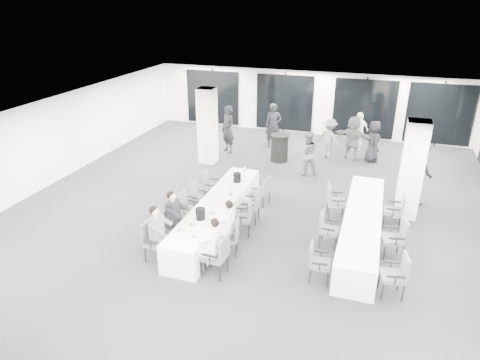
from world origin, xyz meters
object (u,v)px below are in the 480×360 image
(cocktail_table, at_px, (279,148))
(chair_side_left_mid, at_px, (326,227))
(banquet_table_side, at_px, (361,227))
(chair_main_right_far, at_px, (263,189))
(standing_guest_e, at_px, (373,139))
(chair_side_left_near, at_px, (317,260))
(chair_main_right_mid, at_px, (245,216))
(chair_side_right_mid, at_px, (397,236))
(chair_main_left_second, at_px, (171,224))
(chair_main_right_fourth, at_px, (253,203))
(standing_guest_f, at_px, (353,135))
(chair_side_left_far, at_px, (334,199))
(chair_main_left_mid, at_px, (186,207))
(standing_guest_h, at_px, (420,169))
(chair_side_right_near, at_px, (397,273))
(standing_guest_b, at_px, (307,150))
(standing_guest_c, at_px, (329,136))
(standing_guest_a, at_px, (273,123))
(banquet_table_main, at_px, (217,214))
(ice_bucket_far, at_px, (237,177))
(standing_guest_g, at_px, (228,126))
(standing_guest_d, at_px, (359,129))
(chair_side_right_far, at_px, (397,209))
(chair_main_left_fourth, at_px, (197,196))
(chair_main_right_near, at_px, (218,253))
(chair_main_left_far, at_px, (209,184))
(chair_main_left_near, at_px, (154,238))
(chair_main_right_second, at_px, (232,235))
(ice_bucket_near, at_px, (201,214))

(cocktail_table, bearing_deg, chair_side_left_mid, -65.28)
(banquet_table_side, relative_size, chair_main_right_far, 5.62)
(standing_guest_e, bearing_deg, chair_side_left_near, 155.02)
(chair_main_right_mid, height_order, chair_side_right_mid, chair_side_right_mid)
(chair_main_left_second, bearing_deg, standing_guest_e, 156.84)
(chair_main_right_fourth, height_order, chair_side_left_near, chair_main_right_fourth)
(standing_guest_f, bearing_deg, chair_side_left_far, 104.60)
(chair_main_left_mid, relative_size, standing_guest_h, 0.46)
(chair_side_right_near, height_order, standing_guest_b, standing_guest_b)
(banquet_table_side, height_order, standing_guest_c, standing_guest_c)
(chair_side_right_near, relative_size, standing_guest_a, 0.48)
(banquet_table_main, xyz_separation_m, ice_bucket_far, (0.08, 1.45, 0.51))
(standing_guest_g, bearing_deg, standing_guest_d, 57.28)
(standing_guest_g, xyz_separation_m, ice_bucket_far, (1.87, -4.36, -0.19))
(cocktail_table, bearing_deg, chair_side_right_far, -43.29)
(standing_guest_c, distance_m, standing_guest_e, 1.62)
(chair_main_left_fourth, relative_size, chair_side_right_far, 0.99)
(chair_side_right_mid, bearing_deg, banquet_table_main, 76.11)
(chair_main_right_far, bearing_deg, standing_guest_a, 25.47)
(standing_guest_h, bearing_deg, chair_main_left_mid, 104.67)
(standing_guest_b, relative_size, standing_guest_g, 0.84)
(chair_main_right_near, xyz_separation_m, ice_bucket_far, (-0.76, 3.51, 0.31))
(chair_main_left_far, xyz_separation_m, standing_guest_g, (-0.96, 4.31, 0.55))
(chair_main_left_mid, bearing_deg, chair_side_right_mid, 98.92)
(chair_main_left_mid, relative_size, chair_main_right_fourth, 0.96)
(chair_main_right_far, distance_m, standing_guest_g, 4.92)
(chair_main_left_near, relative_size, chair_side_right_mid, 1.00)
(banquet_table_side, xyz_separation_m, standing_guest_d, (-0.62, 7.10, 0.53))
(standing_guest_b, relative_size, standing_guest_h, 0.86)
(standing_guest_h, bearing_deg, standing_guest_e, 9.06)
(standing_guest_e, height_order, standing_guest_h, standing_guest_h)
(chair_main_right_second, xyz_separation_m, standing_guest_a, (-1.08, 8.18, 0.51))
(banquet_table_side, xyz_separation_m, cocktail_table, (-3.36, 4.97, 0.15))
(chair_side_left_near, distance_m, ice_bucket_near, 3.04)
(chair_side_left_near, height_order, standing_guest_f, standing_guest_f)
(standing_guest_b, bearing_deg, standing_guest_h, 142.42)
(banquet_table_side, distance_m, chair_main_right_near, 3.90)
(chair_main_left_far, bearing_deg, standing_guest_g, -172.29)
(standing_guest_d, distance_m, standing_guest_h, 4.63)
(ice_bucket_near, bearing_deg, ice_bucket_far, 87.30)
(cocktail_table, xyz_separation_m, chair_main_left_far, (-1.23, -3.99, 0.00))
(chair_main_left_second, height_order, chair_side_left_near, chair_side_left_near)
(standing_guest_c, bearing_deg, chair_main_left_second, 93.49)
(chair_main_left_near, xyz_separation_m, standing_guest_c, (2.95, 8.39, 0.30))
(chair_side_right_far, height_order, ice_bucket_far, ice_bucket_far)
(cocktail_table, distance_m, chair_main_right_near, 7.56)
(chair_main_right_near, bearing_deg, standing_guest_a, 10.39)
(standing_guest_e, bearing_deg, standing_guest_a, 63.48)
(standing_guest_f, xyz_separation_m, standing_guest_h, (2.20, -3.09, 0.08))
(chair_main_left_near, height_order, chair_main_right_mid, chair_main_left_near)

